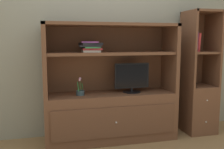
# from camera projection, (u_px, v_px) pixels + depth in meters

# --- Properties ---
(painted_rear_wall) EXTENTS (6.00, 0.10, 2.80)m
(painted_rear_wall) POSITION_uv_depth(u_px,v_px,m) (105.00, 34.00, 3.52)
(painted_rear_wall) COLOR gray
(painted_rear_wall) RESTS_ON ground_plane
(media_console) EXTENTS (1.70, 0.52, 1.52)m
(media_console) POSITION_uv_depth(u_px,v_px,m) (111.00, 103.00, 3.31)
(media_console) COLOR brown
(media_console) RESTS_ON ground_plane
(tv_monitor) EXTENTS (0.47, 0.23, 0.39)m
(tv_monitor) POSITION_uv_depth(u_px,v_px,m) (132.00, 78.00, 3.31)
(tv_monitor) COLOR black
(tv_monitor) RESTS_ON media_console
(potted_plant) EXTENTS (0.10, 0.13, 0.23)m
(potted_plant) POSITION_uv_depth(u_px,v_px,m) (80.00, 91.00, 3.14)
(potted_plant) COLOR #384C56
(potted_plant) RESTS_ON media_console
(magazine_stack) EXTENTS (0.29, 0.31, 0.13)m
(magazine_stack) POSITION_uv_depth(u_px,v_px,m) (91.00, 47.00, 3.14)
(magazine_stack) COLOR silver
(magazine_stack) RESTS_ON media_console
(bookshelf_tall) EXTENTS (0.42, 0.45, 1.71)m
(bookshelf_tall) POSITION_uv_depth(u_px,v_px,m) (198.00, 92.00, 3.60)
(bookshelf_tall) COLOR brown
(bookshelf_tall) RESTS_ON ground_plane
(upright_book_row) EXTENTS (0.11, 0.16, 0.27)m
(upright_book_row) POSITION_uv_depth(u_px,v_px,m) (194.00, 42.00, 3.48)
(upright_book_row) COLOR gold
(upright_book_row) RESTS_ON bookshelf_tall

